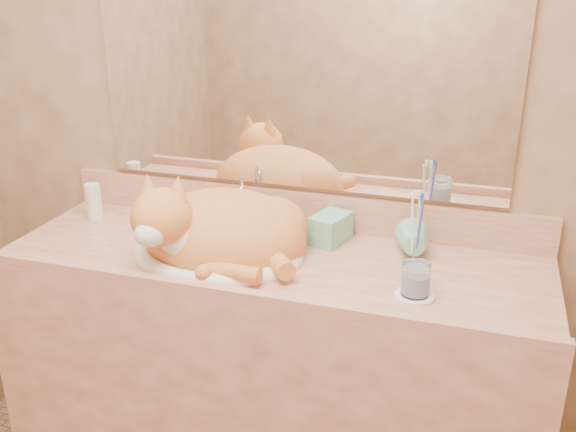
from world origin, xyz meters
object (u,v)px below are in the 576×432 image
(cat, at_px, (217,228))
(soap_dispenser, at_px, (319,218))
(vanity_counter, at_px, (272,380))
(sink_basin, at_px, (217,230))
(toothbrush_cup, at_px, (414,248))
(water_glass, at_px, (416,279))

(cat, relative_size, soap_dispenser, 2.48)
(vanity_counter, height_order, sink_basin, sink_basin)
(soap_dispenser, distance_m, toothbrush_cup, 0.29)
(vanity_counter, height_order, toothbrush_cup, toothbrush_cup)
(sink_basin, height_order, toothbrush_cup, sink_basin)
(vanity_counter, height_order, soap_dispenser, soap_dispenser)
(sink_basin, relative_size, water_glass, 5.83)
(vanity_counter, relative_size, toothbrush_cup, 15.30)
(cat, height_order, water_glass, cat)
(sink_basin, relative_size, cat, 1.02)
(sink_basin, height_order, soap_dispenser, soap_dispenser)
(vanity_counter, distance_m, soap_dispenser, 0.55)
(vanity_counter, distance_m, sink_basin, 0.53)
(soap_dispenser, relative_size, toothbrush_cup, 1.90)
(vanity_counter, height_order, water_glass, water_glass)
(sink_basin, bearing_deg, water_glass, 5.51)
(sink_basin, distance_m, water_glass, 0.60)
(soap_dispenser, height_order, water_glass, soap_dispenser)
(cat, height_order, soap_dispenser, cat)
(soap_dispenser, height_order, toothbrush_cup, soap_dispenser)
(soap_dispenser, bearing_deg, vanity_counter, -119.02)
(toothbrush_cup, bearing_deg, sink_basin, -168.65)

